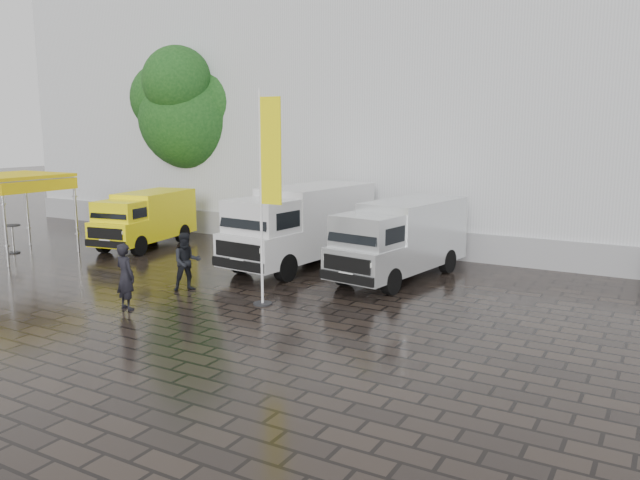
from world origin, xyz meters
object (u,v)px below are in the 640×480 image
object	(u,v)px
person_tent	(187,262)
van_silver	(400,241)
van_white	(301,227)
canopy_tent	(12,180)
flagpole	(267,185)
van_yellow	(145,220)
person_front	(125,277)
cocktail_table	(13,239)

from	to	relation	value
person_tent	van_silver	bearing A→B (deg)	-9.80
van_white	person_tent	size ratio (longest dim) A/B	3.66
canopy_tent	flagpole	xyz separation A→B (m)	(11.69, -0.90, 0.40)
van_yellow	flagpole	size ratio (longest dim) A/B	0.83
van_silver	person_front	world-z (taller)	van_silver
van_white	flagpole	distance (m)	5.10
cocktail_table	van_yellow	bearing A→B (deg)	44.01
person_front	person_tent	bearing A→B (deg)	-80.86
van_white	cocktail_table	bearing A→B (deg)	-156.52
van_silver	cocktail_table	distance (m)	14.44
van_silver	person_tent	bearing A→B (deg)	-128.98
van_white	person_front	xyz separation A→B (m)	(-1.22, -6.53, -0.47)
canopy_tent	person_front	bearing A→B (deg)	-18.92
van_white	person_front	distance (m)	6.66
van_white	van_yellow	bearing A→B (deg)	-173.73
canopy_tent	flagpole	distance (m)	11.73
van_white	van_silver	bearing A→B (deg)	5.60
van_yellow	person_tent	xyz separation A→B (m)	(5.90, -4.23, -0.22)
canopy_tent	person_front	xyz separation A→B (m)	(8.74, -3.00, -1.89)
person_tent	cocktail_table	bearing A→B (deg)	121.96
van_silver	flagpole	bearing A→B (deg)	-103.83
flagpole	van_silver	bearing A→B (deg)	67.71
van_yellow	person_front	size ratio (longest dim) A/B	2.67
van_yellow	person_tent	world-z (taller)	van_yellow
van_white	van_silver	world-z (taller)	van_white
cocktail_table	canopy_tent	bearing A→B (deg)	-16.39
canopy_tent	cocktail_table	bearing A→B (deg)	163.61
cocktail_table	person_front	size ratio (longest dim) A/B	0.61
van_silver	person_front	xyz separation A→B (m)	(-4.76, -6.54, -0.33)
van_silver	flagpole	size ratio (longest dim) A/B	0.98
cocktail_table	van_white	bearing A→B (deg)	17.92
van_silver	cocktail_table	world-z (taller)	van_silver
canopy_tent	cocktail_table	size ratio (longest dim) A/B	2.88
van_yellow	flagpole	bearing A→B (deg)	-35.39
van_white	canopy_tent	bearing A→B (deg)	-154.89
van_white	van_silver	size ratio (longest dim) A/B	1.12
flagpole	cocktail_table	size ratio (longest dim) A/B	5.27
van_white	cocktail_table	world-z (taller)	van_white
van_silver	canopy_tent	size ratio (longest dim) A/B	1.80
flagpole	person_front	world-z (taller)	flagpole
flagpole	cocktail_table	bearing A→B (deg)	175.08
van_yellow	person_front	distance (m)	8.70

